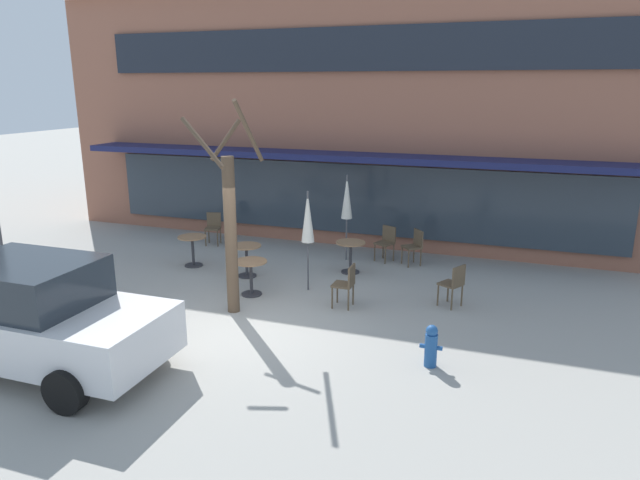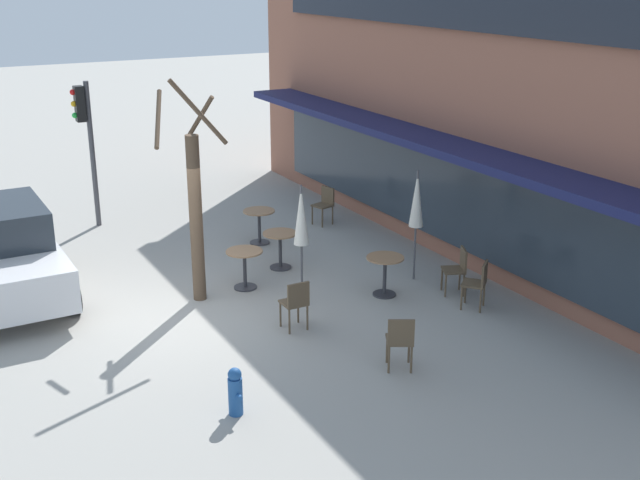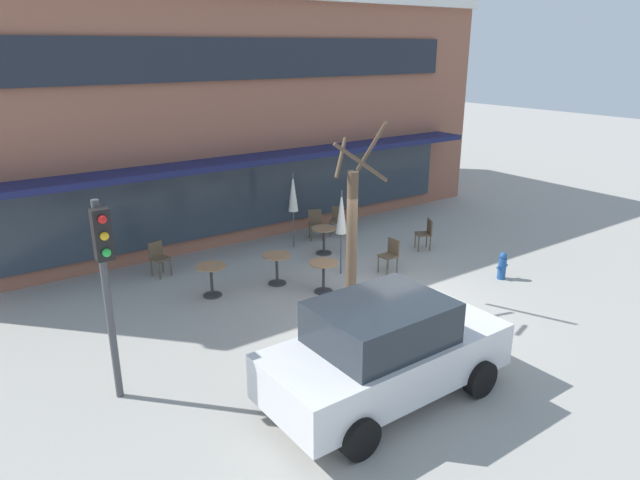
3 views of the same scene
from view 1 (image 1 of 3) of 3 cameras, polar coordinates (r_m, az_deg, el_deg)
name	(u,v)px [view 1 (image 1 of 3)]	position (r m, az deg, el deg)	size (l,w,h in m)	color
ground_plane	(250,328)	(10.76, -7.05, -8.74)	(80.00, 80.00, 0.00)	#9E9B93
building_facade	(383,107)	(19.26, 6.27, 13.04)	(17.83, 9.10, 7.27)	#935B47
cafe_table_near_wall	(251,272)	(12.22, -6.92, -3.17)	(0.70, 0.70, 0.76)	#333338
cafe_table_streetside	(246,255)	(13.40, -7.37, -1.52)	(0.70, 0.70, 0.76)	#333338
cafe_table_by_tree	(351,252)	(13.58, 3.07, -1.19)	(0.70, 0.70, 0.76)	#333338
cafe_table_mid_patio	(193,246)	(14.40, -12.63, -0.58)	(0.70, 0.70, 0.76)	#333338
patio_umbrella_green_folded	(347,198)	(14.31, 2.71, 4.26)	(0.28, 0.28, 2.20)	#4C4C51
patio_umbrella_cream_folded	(308,218)	(12.11, -1.23, 2.24)	(0.28, 0.28, 2.20)	#4C4C51
cafe_chair_0	(386,241)	(14.59, 6.65, -0.06)	(0.53, 0.53, 0.89)	brown
cafe_chair_1	(347,283)	(11.47, 2.67, -4.27)	(0.40, 0.40, 0.89)	brown
cafe_chair_2	(414,244)	(14.34, 9.43, -0.44)	(0.56, 0.56, 0.89)	brown
cafe_chair_3	(454,282)	(11.78, 13.24, -4.14)	(0.54, 0.54, 0.89)	brown
cafe_chair_4	(213,226)	(16.28, -10.62, 1.39)	(0.49, 0.49, 0.89)	brown
parked_sedan	(35,316)	(9.99, -26.64, -6.81)	(4.21, 2.05, 1.76)	silver
street_tree	(230,225)	(11.02, -8.97, 1.46)	(1.29, 1.25, 4.13)	brown
fire_hydrant	(431,346)	(9.37, 11.05, -10.34)	(0.36, 0.20, 0.71)	#1E4C8C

